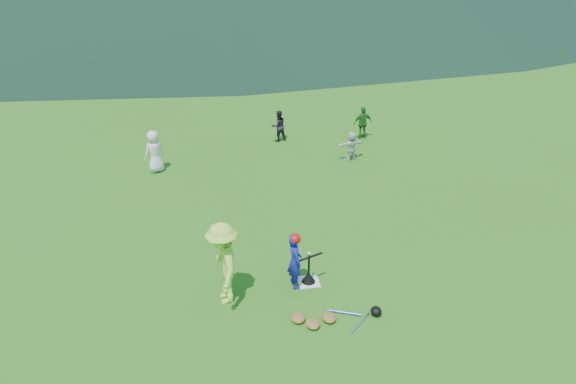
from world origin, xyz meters
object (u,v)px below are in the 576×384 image
object	(u,v)px
adult_coach	(223,263)
fielder_c	(363,123)
fielder_d	(351,146)
fielder_b	(278,126)
equipment_pile	(329,318)
batting_tee	(309,277)
batter_child	(295,261)
fielder_a	(155,151)
home_plate	(309,282)

from	to	relation	value
adult_coach	fielder_c	distance (m)	9.55
fielder_c	fielder_d	size ratio (longest dim) A/B	1.19
fielder_b	equipment_pile	xyz separation A→B (m)	(-0.51, -9.24, -0.47)
batting_tee	equipment_pile	bearing A→B (deg)	-83.69
fielder_c	equipment_pile	size ratio (longest dim) A/B	0.62
batter_child	batting_tee	size ratio (longest dim) A/B	1.84
fielder_a	fielder_c	bearing A→B (deg)	163.55
home_plate	fielder_b	world-z (taller)	fielder_b
fielder_a	fielder_d	size ratio (longest dim) A/B	1.37
home_plate	equipment_pile	size ratio (longest dim) A/B	0.25
fielder_a	home_plate	bearing A→B (deg)	90.18
home_plate	equipment_pile	xyz separation A→B (m)	(0.14, -1.28, 0.06)
adult_coach	equipment_pile	distance (m)	2.34
fielder_b	fielder_d	size ratio (longest dim) A/B	1.13
fielder_b	batting_tee	size ratio (longest dim) A/B	1.57
fielder_d	batter_child	bearing A→B (deg)	51.90
fielder_b	fielder_c	xyz separation A→B (m)	(2.85, -0.30, 0.03)
home_plate	fielder_d	xyz separation A→B (m)	(2.63, 6.00, 0.46)
fielder_a	fielder_b	xyz separation A→B (m)	(4.02, 1.73, -0.11)
fielder_a	equipment_pile	bearing A→B (deg)	86.84
adult_coach	fielder_d	size ratio (longest dim) A/B	1.90
batter_child	equipment_pile	distance (m)	1.43
fielder_b	fielder_d	world-z (taller)	fielder_b
fielder_b	fielder_c	world-z (taller)	fielder_c
adult_coach	fielder_b	world-z (taller)	adult_coach
fielder_c	fielder_a	bearing A→B (deg)	4.79
home_plate	adult_coach	world-z (taller)	adult_coach
batter_child	adult_coach	bearing A→B (deg)	91.49
adult_coach	fielder_d	world-z (taller)	adult_coach
home_plate	fielder_c	distance (m)	8.44
fielder_a	equipment_pile	distance (m)	8.31
fielder_c	fielder_d	bearing A→B (deg)	55.25
fielder_d	equipment_pile	xyz separation A→B (m)	(-2.49, -7.28, -0.41)
home_plate	adult_coach	size ratio (longest dim) A/B	0.25
adult_coach	fielder_c	size ratio (longest dim) A/B	1.59
fielder_d	batting_tee	bearing A→B (deg)	54.18
fielder_d	equipment_pile	bearing A→B (deg)	58.97
fielder_c	equipment_pile	xyz separation A→B (m)	(-3.37, -8.94, -0.50)
fielder_a	fielder_d	distance (m)	6.01
adult_coach	batting_tee	bearing A→B (deg)	94.86
batter_child	fielder_b	world-z (taller)	batter_child
batter_child	home_plate	bearing A→B (deg)	-88.38
batter_child	fielder_d	distance (m)	6.73
batting_tee	equipment_pile	xyz separation A→B (m)	(0.14, -1.28, -0.06)
fielder_a	equipment_pile	size ratio (longest dim) A/B	0.72
adult_coach	fielder_a	xyz separation A→B (m)	(-1.56, 6.50, -0.25)
home_plate	fielder_d	distance (m)	6.57
home_plate	batting_tee	bearing A→B (deg)	0.00
fielder_b	adult_coach	bearing A→B (deg)	57.48
home_plate	batter_child	size ratio (longest dim) A/B	0.36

